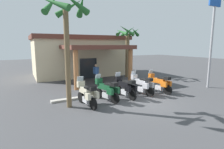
% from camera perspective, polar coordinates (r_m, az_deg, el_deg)
% --- Properties ---
extents(ground_plane, '(80.00, 80.00, 0.00)m').
position_cam_1_polar(ground_plane, '(11.68, 9.64, -8.16)').
color(ground_plane, '#424244').
extents(motel_building, '(10.77, 11.12, 4.48)m').
position_cam_1_polar(motel_building, '(21.60, -9.99, 6.02)').
color(motel_building, beige).
rests_on(motel_building, ground_plane).
extents(motorcycle_cream, '(0.73, 2.21, 1.61)m').
position_cam_1_polar(motorcycle_cream, '(10.49, -7.90, -6.15)').
color(motorcycle_cream, black).
rests_on(motorcycle_cream, ground_plane).
extents(motorcycle_green, '(0.94, 2.18, 1.61)m').
position_cam_1_polar(motorcycle_green, '(11.33, -1.67, -4.90)').
color(motorcycle_green, black).
rests_on(motorcycle_green, ground_plane).
extents(motorcycle_black, '(0.73, 2.21, 1.61)m').
position_cam_1_polar(motorcycle_black, '(12.10, 4.22, -4.00)').
color(motorcycle_black, black).
rests_on(motorcycle_black, ground_plane).
extents(motorcycle_silver, '(0.79, 2.21, 1.61)m').
position_cam_1_polar(motorcycle_silver, '(12.98, 9.36, -3.18)').
color(motorcycle_silver, black).
rests_on(motorcycle_silver, ground_plane).
extents(motorcycle_orange, '(0.78, 2.21, 1.61)m').
position_cam_1_polar(motorcycle_orange, '(13.74, 14.66, -2.67)').
color(motorcycle_orange, black).
rests_on(motorcycle_orange, ground_plane).
extents(pedestrian, '(0.52, 0.32, 1.77)m').
position_cam_1_polar(pedestrian, '(16.39, -5.00, 0.69)').
color(pedestrian, black).
rests_on(pedestrian, ground_plane).
extents(palm_tree_near_portico, '(2.63, 2.69, 5.56)m').
position_cam_1_polar(palm_tree_near_portico, '(19.70, 4.85, 10.75)').
color(palm_tree_near_portico, brown).
rests_on(palm_tree_near_portico, ground_plane).
extents(palm_tree_roadside, '(2.49, 2.54, 6.23)m').
position_cam_1_polar(palm_tree_roadside, '(10.20, -14.00, 15.94)').
color(palm_tree_roadside, brown).
rests_on(palm_tree_roadside, ground_plane).
extents(roadside_sign, '(1.40, 0.18, 7.51)m').
position_cam_1_polar(roadside_sign, '(16.72, 29.15, 13.30)').
color(roadside_sign, '#99999E').
rests_on(roadside_sign, ground_plane).
extents(curb_strip, '(9.18, 0.36, 0.12)m').
position_cam_1_polar(curb_strip, '(13.27, 1.21, -5.62)').
color(curb_strip, '#ADA89E').
rests_on(curb_strip, ground_plane).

